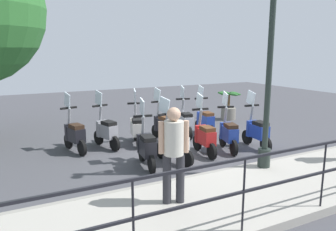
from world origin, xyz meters
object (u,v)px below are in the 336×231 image
scooter_near_1 (228,133)px  potted_palm (228,108)px  scooter_near_4 (146,146)px  lamp_post_near (269,68)px  scooter_far_4 (106,130)px  scooter_far_5 (74,134)px  pedestrian_distant (174,148)px  scooter_far_3 (137,128)px  scooter_far_0 (205,120)px  scooter_far_1 (185,121)px  scooter_near_0 (257,131)px  scooter_near_2 (205,136)px  scooter_near_3 (174,143)px  scooter_far_2 (163,125)px

scooter_near_1 → potted_palm: bearing=-20.6°
scooter_near_1 → scooter_near_4: same height
lamp_post_near → scooter_far_4: bearing=36.0°
scooter_far_5 → lamp_post_near: bearing=-148.6°
pedestrian_distant → scooter_far_3: 4.06m
scooter_far_0 → scooter_far_1: (0.15, 0.62, 0.00)m
lamp_post_near → scooter_near_0: size_ratio=3.06×
scooter_far_3 → scooter_near_2: bearing=-128.4°
scooter_near_3 → scooter_far_3: bearing=-9.9°
scooter_near_2 → scooter_far_5: bearing=65.8°
lamp_post_near → potted_palm: 5.92m
scooter_near_1 → scooter_far_0: bearing=5.0°
scooter_far_1 → scooter_far_3: 1.64m
potted_palm → scooter_near_1: bearing=142.6°
scooter_far_5 → scooter_near_2: bearing=-133.9°
scooter_far_0 → scooter_near_0: bearing=-158.6°
scooter_far_4 → scooter_near_0: bearing=-132.3°
potted_palm → scooter_near_0: size_ratio=0.69×
pedestrian_distant → scooter_far_1: 4.81m
pedestrian_distant → scooter_near_2: pedestrian_distant is taller
lamp_post_near → scooter_far_0: lamp_post_near is taller
potted_palm → scooter_far_5: bearing=103.8°
scooter_near_4 → scooter_far_1: 2.86m
scooter_near_1 → scooter_far_5: size_ratio=1.00×
pedestrian_distant → scooter_far_3: pedestrian_distant is taller
pedestrian_distant → scooter_near_0: 4.27m
scooter_near_4 → scooter_far_2: (1.78, -1.30, 0.00)m
lamp_post_near → scooter_far_3: bearing=25.9°
scooter_near_0 → scooter_far_1: (1.92, 1.12, 0.00)m
scooter_near_3 → scooter_far_2: bearing=-35.0°
scooter_near_1 → lamp_post_near: bearing=-173.8°
scooter_near_1 → scooter_far_4: 3.27m
scooter_far_0 → scooter_far_4: size_ratio=1.00×
scooter_near_3 → scooter_near_4: same height
potted_palm → scooter_far_0: (-1.62, 2.14, 0.04)m
potted_palm → scooter_far_0: size_ratio=0.69×
scooter_near_4 → scooter_far_5: (1.88, 1.21, 0.00)m
scooter_near_0 → scooter_far_3: size_ratio=1.00×
potted_palm → scooter_far_2: bearing=114.1°
potted_palm → scooter_far_3: (-1.58, 4.40, 0.04)m
scooter_far_2 → lamp_post_near: bearing=-171.2°
lamp_post_near → potted_palm: size_ratio=4.44×
pedestrian_distant → scooter_far_5: (4.00, 0.78, -0.60)m
scooter_near_1 → scooter_near_2: same height
scooter_near_4 → scooter_far_1: same height
scooter_far_4 → scooter_far_5: 0.84m
scooter_far_3 → scooter_far_5: (0.08, 1.69, 0.00)m
scooter_near_0 → pedestrian_distant: bearing=125.2°
scooter_near_2 → scooter_far_0: bearing=-26.9°
scooter_near_2 → scooter_near_4: same height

